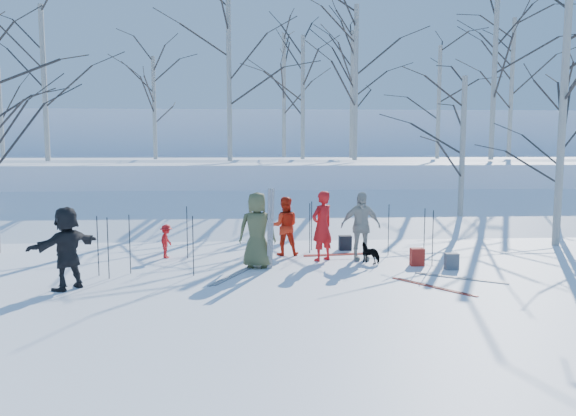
{
  "coord_description": "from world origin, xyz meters",
  "views": [
    {
      "loc": [
        -0.89,
        -12.49,
        2.95
      ],
      "look_at": [
        0.0,
        1.5,
        1.3
      ],
      "focal_mm": 35.0,
      "sensor_mm": 36.0,
      "label": 1
    }
  ],
  "objects": [
    {
      "name": "skier_redor_behind",
      "position": [
        -0.06,
        1.99,
        0.77
      ],
      "size": [
        0.77,
        0.61,
        1.54
      ],
      "primitive_type": "imported",
      "rotation": [
        0.0,
        0.0,
        3.1
      ],
      "color": "red",
      "rests_on": "ground"
    },
    {
      "name": "birch_plateau_a",
      "position": [
        0.73,
        16.26,
        5.28
      ],
      "size": [
        4.91,
        4.91,
        6.16
      ],
      "primitive_type": null,
      "color": "silver",
      "rests_on": "snow_plateau"
    },
    {
      "name": "skier_red_north",
      "position": [
        0.84,
        1.23,
        0.87
      ],
      "size": [
        0.76,
        0.72,
        1.75
      ],
      "primitive_type": "imported",
      "rotation": [
        0.0,
        0.0,
        3.78
      ],
      "color": "red",
      "rests_on": "ground"
    },
    {
      "name": "birch_plateau_c",
      "position": [
        3.4,
        10.92,
        5.37
      ],
      "size": [
        5.04,
        5.04,
        6.34
      ],
      "primitive_type": null,
      "color": "silver",
      "rests_on": "snow_plateau"
    },
    {
      "name": "birch_plateau_h",
      "position": [
        7.49,
        12.58,
        4.71
      ],
      "size": [
        4.11,
        4.11,
        5.02
      ],
      "primitive_type": null,
      "color": "silver",
      "rests_on": "snow_plateau"
    },
    {
      "name": "backpack_dark",
      "position": [
        1.64,
        2.56,
        0.2
      ],
      "size": [
        0.34,
        0.24,
        0.4
      ],
      "primitive_type": "cube",
      "color": "black",
      "rests_on": "ground"
    },
    {
      "name": "birch_plateau_g",
      "position": [
        -12.06,
        13.52,
        4.59
      ],
      "size": [
        3.94,
        3.94,
        4.77
      ],
      "primitive_type": null,
      "color": "silver",
      "rests_on": "snow_plateau"
    },
    {
      "name": "ski_pole_b",
      "position": [
        -2.56,
        1.7,
        0.67
      ],
      "size": [
        0.02,
        0.02,
        1.34
      ],
      "primitive_type": "cylinder",
      "color": "black",
      "rests_on": "ground"
    },
    {
      "name": "skier_cream_east",
      "position": [
        1.81,
        1.25,
        0.86
      ],
      "size": [
        1.03,
        0.47,
        1.72
      ],
      "primitive_type": "imported",
      "rotation": [
        0.0,
        0.0,
        0.05
      ],
      "color": "beige",
      "rests_on": "ground"
    },
    {
      "name": "ski_pole_a",
      "position": [
        -3.65,
        0.1,
        0.67
      ],
      "size": [
        0.02,
        0.02,
        1.34
      ],
      "primitive_type": "cylinder",
      "color": "black",
      "rests_on": "ground"
    },
    {
      "name": "ski_pole_g",
      "position": [
        2.66,
        1.81,
        0.67
      ],
      "size": [
        0.02,
        0.02,
        1.34
      ],
      "primitive_type": "cylinder",
      "color": "black",
      "rests_on": "ground"
    },
    {
      "name": "birch_edge_c",
      "position": [
        8.99,
        4.91,
        2.28
      ],
      "size": [
        3.8,
        3.8,
        4.56
      ],
      "primitive_type": null,
      "color": "silver",
      "rests_on": "ground"
    },
    {
      "name": "snow_ramp",
      "position": [
        0.0,
        7.0,
        0.15
      ],
      "size": [
        70.0,
        9.49,
        4.12
      ],
      "primitive_type": "cube",
      "rotation": [
        0.3,
        0.0,
        0.0
      ],
      "color": "white",
      "rests_on": "ground"
    },
    {
      "name": "birch_plateau_e",
      "position": [
        1.35,
        12.46,
        4.89
      ],
      "size": [
        4.36,
        4.36,
        5.38
      ],
      "primitive_type": null,
      "color": "silver",
      "rests_on": "snow_plateau"
    },
    {
      "name": "dog",
      "position": [
        1.99,
        0.86,
        0.25
      ],
      "size": [
        0.6,
        0.6,
        0.49
      ],
      "primitive_type": "imported",
      "rotation": [
        0.0,
        0.0,
        3.92
      ],
      "color": "black",
      "rests_on": "ground"
    },
    {
      "name": "birch_plateau_j",
      "position": [
        9.36,
        11.1,
        5.82
      ],
      "size": [
        5.67,
        5.67,
        7.25
      ],
      "primitive_type": null,
      "color": "silver",
      "rests_on": "snow_plateau"
    },
    {
      "name": "ski_pole_i",
      "position": [
        -4.31,
        -0.07,
        0.67
      ],
      "size": [
        0.02,
        0.02,
        1.34
      ],
      "primitive_type": "cylinder",
      "color": "black",
      "rests_on": "ground"
    },
    {
      "name": "skier_red_seated",
      "position": [
        -3.1,
        1.79,
        0.43
      ],
      "size": [
        0.41,
        0.61,
        0.87
      ],
      "primitive_type": "imported",
      "rotation": [
        0.0,
        0.0,
        1.4
      ],
      "color": "red",
      "rests_on": "ground"
    },
    {
      "name": "birch_plateau_k",
      "position": [
        11.97,
        15.02,
        5.6
      ],
      "size": [
        5.36,
        5.36,
        6.8
      ],
      "primitive_type": null,
      "color": "silver",
      "rests_on": "snow_plateau"
    },
    {
      "name": "ski_pole_j",
      "position": [
        3.31,
        0.85,
        0.67
      ],
      "size": [
        0.02,
        0.02,
        1.34
      ],
      "primitive_type": "cylinder",
      "color": "black",
      "rests_on": "ground"
    },
    {
      "name": "birch_plateau_d",
      "position": [
        -8.97,
        10.33,
        5.21
      ],
      "size": [
        4.82,
        4.82,
        6.02
      ],
      "primitive_type": null,
      "color": "silver",
      "rests_on": "snow_plateau"
    },
    {
      "name": "ski_pole_d",
      "position": [
        0.72,
        2.62,
        0.67
      ],
      "size": [
        0.02,
        0.02,
        1.34
      ],
      "primitive_type": "cylinder",
      "color": "black",
      "rests_on": "ground"
    },
    {
      "name": "backpack_red",
      "position": [
        3.05,
        0.51,
        0.21
      ],
      "size": [
        0.32,
        0.22,
        0.42
      ],
      "primitive_type": "cube",
      "color": "#A72319",
      "rests_on": "ground"
    },
    {
      "name": "skier_grey_west",
      "position": [
        -4.61,
        -1.18,
        0.84
      ],
      "size": [
        1.35,
        1.53,
        1.68
      ],
      "primitive_type": "imported",
      "rotation": [
        0.0,
        0.0,
        4.05
      ],
      "color": "black",
      "rests_on": "ground"
    },
    {
      "name": "birch_plateau_b",
      "position": [
        -1.78,
        10.14,
        5.35
      ],
      "size": [
        5.01,
        5.01,
        6.3
      ],
      "primitive_type": null,
      "color": "silver",
      "rests_on": "snow_plateau"
    },
    {
      "name": "ground",
      "position": [
        0.0,
        0.0,
        0.0
      ],
      "size": [
        120.0,
        120.0,
        0.0
      ],
      "primitive_type": "plane",
      "color": "white",
      "rests_on": "ground"
    },
    {
      "name": "birch_edge_b",
      "position": [
        7.81,
        2.9,
        3.46
      ],
      "size": [
        5.44,
        5.44,
        6.91
      ],
      "primitive_type": null,
      "color": "silver",
      "rests_on": "ground"
    },
    {
      "name": "ski_pair_a",
      "position": [
        3.61,
        -0.82,
        0.01
      ],
      "size": [
        1.92,
        2.08,
        0.02
      ],
      "primitive_type": null,
      "rotation": [
        0.0,
        0.0,
        1.0
      ],
      "color": "silver",
      "rests_on": "ground"
    },
    {
      "name": "birch_plateau_f",
      "position": [
        3.84,
        14.22,
        5.16
      ],
      "size": [
        4.75,
        4.75,
        5.93
      ],
      "primitive_type": null,
      "color": "silver",
      "rests_on": "snow_plateau"
    },
    {
      "name": "birch_edge_e",
      "position": [
        6.06,
        5.76,
        2.55
      ],
      "size": [
        4.17,
        4.17,
        5.11
      ],
      "primitive_type": null,
      "color": "silver",
      "rests_on": "ground"
    },
    {
      "name": "ski_pole_f",
      "position": [
        -4.02,
        -0.34,
        0.67
      ],
      "size": [
        0.02,
        0.02,
        1.34
      ],
      "primitive_type": "cylinder",
      "color": "black",
      "rests_on": "ground"
    },
    {
      "name": "ski_pole_h",
      "position": [
        -2.21,
        -0.19,
        0.67
      ],
      "size": [
        0.02,
        0.02,
        1.34
      ],
      "primitive_type": "cylinder",
      "color": "black",
      "rests_on": "ground"
    },
    {
      "name": "skier_olive_center",
      "position": [
        -0.79,
        0.53,
        0.9
      ],
      "size": [
        0.91,
        0.62,
        1.8
      ],
      "primitive_type": "imported",
      "rotation": [
        0.0,
        0.0,
        3.09
      ],
      "color": "#4E5231",
      "rests_on": "ground"
    },
    {
      "name": "ski_pair_b",
      "position": [
        -1.35,
        -0.29,
        0.01
      ],
      "size": [
        1.66,
        2.05,
        0.02
      ],
      "primitive_type": null,
      "rotation": [
        0.0,
        0.0,
        -0.44
      ],
      "color": "silver",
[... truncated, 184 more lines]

